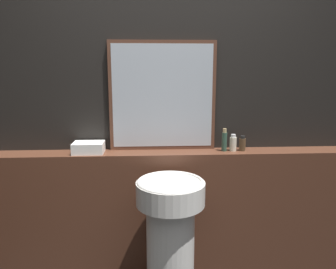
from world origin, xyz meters
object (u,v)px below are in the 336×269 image
(mirror, at_px, (163,96))
(towel_stack, at_px, (89,148))
(pedestal_sink, at_px, (170,237))
(lotion_bottle, at_px, (242,144))
(shampoo_bottle, at_px, (224,141))
(conditioner_bottle, at_px, (233,143))

(mirror, xyz_separation_m, towel_stack, (-0.53, -0.09, -0.36))
(pedestal_sink, bearing_deg, lotion_bottle, 34.38)
(mirror, bearing_deg, shampoo_bottle, -10.82)
(conditioner_bottle, bearing_deg, pedestal_sink, -141.94)
(lotion_bottle, bearing_deg, pedestal_sink, -145.62)
(pedestal_sink, distance_m, conditioner_bottle, 0.81)
(towel_stack, bearing_deg, pedestal_sink, -33.91)
(mirror, height_order, conditioner_bottle, mirror)
(mirror, distance_m, towel_stack, 0.65)
(towel_stack, bearing_deg, shampoo_bottle, 0.00)
(mirror, bearing_deg, lotion_bottle, -8.35)
(shampoo_bottle, height_order, lotion_bottle, shampoo_bottle)
(mirror, distance_m, shampoo_bottle, 0.55)
(shampoo_bottle, bearing_deg, mirror, 169.18)
(towel_stack, relative_size, lotion_bottle, 1.94)
(shampoo_bottle, bearing_deg, lotion_bottle, 0.00)
(towel_stack, bearing_deg, lotion_bottle, 0.00)
(pedestal_sink, bearing_deg, towel_stack, 146.09)
(mirror, height_order, towel_stack, mirror)
(conditioner_bottle, relative_size, lotion_bottle, 1.11)
(pedestal_sink, bearing_deg, conditioner_bottle, 38.06)
(shampoo_bottle, distance_m, conditioner_bottle, 0.07)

